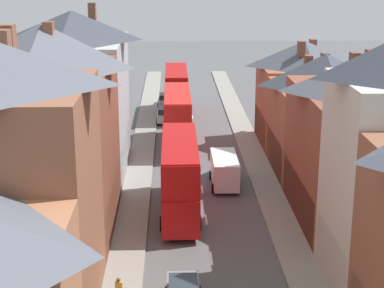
% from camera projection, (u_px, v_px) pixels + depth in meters
% --- Properties ---
extents(pavement_left, '(2.20, 104.00, 0.14)m').
position_uv_depth(pavement_left, '(138.00, 181.00, 51.80)').
color(pavement_left, gray).
rests_on(pavement_left, ground).
extents(pavement_right, '(2.20, 104.00, 0.14)m').
position_uv_depth(pavement_right, '(264.00, 179.00, 52.11)').
color(pavement_right, gray).
rests_on(pavement_right, ground).
extents(centre_line_dashes, '(0.14, 97.80, 0.01)m').
position_uv_depth(centre_line_dashes, '(202.00, 189.00, 50.05)').
color(centre_line_dashes, silver).
rests_on(centre_line_dashes, ground).
extents(terrace_row_left, '(8.00, 60.46, 14.26)m').
position_uv_depth(terrace_row_left, '(9.00, 200.00, 30.96)').
color(terrace_row_left, brown).
rests_on(terrace_row_left, ground).
extents(double_decker_bus_lead, '(2.74, 10.80, 5.30)m').
position_uv_depth(double_decker_bus_lead, '(176.00, 91.00, 73.01)').
color(double_decker_bus_lead, '#B70F0F').
rests_on(double_decker_bus_lead, ground).
extents(double_decker_bus_mid_street, '(2.74, 10.80, 5.30)m').
position_uv_depth(double_decker_bus_mid_street, '(180.00, 175.00, 44.62)').
color(double_decker_bus_mid_street, '#B70F0F').
rests_on(double_decker_bus_mid_street, ground).
extents(double_decker_bus_far_approaching, '(2.74, 10.80, 5.30)m').
position_uv_depth(double_decker_bus_far_approaching, '(177.00, 118.00, 60.71)').
color(double_decker_bus_far_approaching, red).
rests_on(double_decker_bus_far_approaching, ground).
extents(car_parked_right_a, '(1.90, 4.01, 1.64)m').
position_uv_depth(car_parked_right_a, '(165.00, 100.00, 77.80)').
color(car_parked_right_a, '#B7BABF').
rests_on(car_parked_right_a, ground).
extents(car_parked_left_b, '(1.90, 4.08, 1.65)m').
position_uv_depth(car_parked_left_b, '(165.00, 115.00, 70.56)').
color(car_parked_left_b, '#B7BABF').
rests_on(car_parked_left_b, ground).
extents(delivery_van, '(2.20, 5.20, 2.41)m').
position_uv_depth(delivery_van, '(224.00, 170.00, 50.52)').
color(delivery_van, white).
rests_on(delivery_van, ground).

